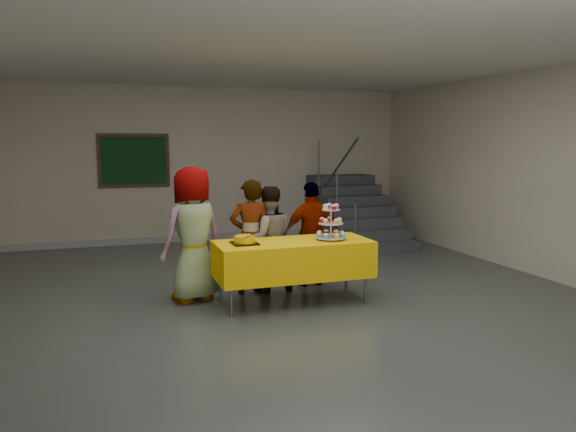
# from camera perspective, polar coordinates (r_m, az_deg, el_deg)

# --- Properties ---
(room_shell) EXTENTS (10.00, 10.04, 3.02)m
(room_shell) POSITION_cam_1_polar(r_m,az_deg,el_deg) (6.32, 0.18, 9.08)
(room_shell) COLOR #4C514C
(room_shell) RESTS_ON ground
(bake_table) EXTENTS (1.88, 0.78, 0.77)m
(bake_table) POSITION_cam_1_polar(r_m,az_deg,el_deg) (6.82, 0.54, -4.33)
(bake_table) COLOR #595960
(bake_table) RESTS_ON ground
(cupcake_stand) EXTENTS (0.38, 0.38, 0.44)m
(cupcake_stand) POSITION_cam_1_polar(r_m,az_deg,el_deg) (6.87, 4.37, -1.01)
(cupcake_stand) COLOR silver
(cupcake_stand) RESTS_ON bake_table
(bear_cake) EXTENTS (0.32, 0.36, 0.12)m
(bear_cake) POSITION_cam_1_polar(r_m,az_deg,el_deg) (6.60, -4.44, -2.35)
(bear_cake) COLOR black
(bear_cake) RESTS_ON bake_table
(schoolchild_a) EXTENTS (0.96, 0.82, 1.67)m
(schoolchild_a) POSITION_cam_1_polar(r_m,az_deg,el_deg) (7.00, -9.63, -1.81)
(schoolchild_a) COLOR #5C5D65
(schoolchild_a) RESTS_ON ground
(schoolchild_b) EXTENTS (0.59, 0.44, 1.49)m
(schoolchild_b) POSITION_cam_1_polar(r_m,az_deg,el_deg) (7.24, -3.79, -2.13)
(schoolchild_b) COLOR slate
(schoolchild_b) RESTS_ON ground
(schoolchild_c) EXTENTS (0.68, 0.53, 1.39)m
(schoolchild_c) POSITION_cam_1_polar(r_m,az_deg,el_deg) (7.33, -2.02, -2.38)
(schoolchild_c) COLOR slate
(schoolchild_c) RESTS_ON ground
(schoolchild_d) EXTENTS (0.84, 0.35, 1.42)m
(schoolchild_d) POSITION_cam_1_polar(r_m,az_deg,el_deg) (7.65, 2.48, -1.83)
(schoolchild_d) COLOR slate
(schoolchild_d) RESTS_ON ground
(staircase) EXTENTS (1.30, 2.40, 2.04)m
(staircase) POSITION_cam_1_polar(r_m,az_deg,el_deg) (11.24, 6.47, 0.05)
(staircase) COLOR #424447
(staircase) RESTS_ON ground
(noticeboard) EXTENTS (1.30, 0.05, 1.00)m
(noticeboard) POSITION_cam_1_polar(r_m,az_deg,el_deg) (10.95, -15.37, 5.46)
(noticeboard) COLOR #472B16
(noticeboard) RESTS_ON ground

